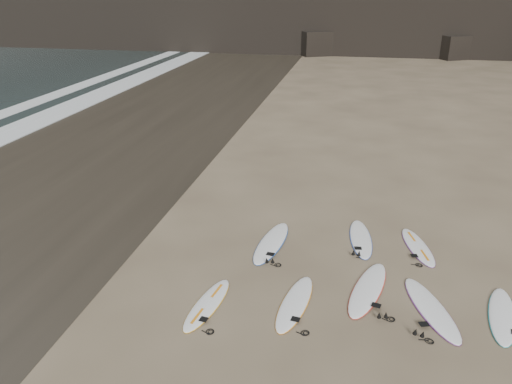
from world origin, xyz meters
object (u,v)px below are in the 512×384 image
at_px(surfboard_0, 207,304).
at_px(surfboard_7, 418,247).
at_px(surfboard_1, 295,303).
at_px(surfboard_5, 271,242).
at_px(surfboard_6, 361,238).
at_px(surfboard_2, 368,289).
at_px(surfboard_4, 502,315).
at_px(surfboard_3, 431,308).

bearing_deg(surfboard_0, surfboard_7, 45.99).
relative_size(surfboard_1, surfboard_5, 0.90).
relative_size(surfboard_6, surfboard_7, 1.08).
bearing_deg(surfboard_0, surfboard_1, 21.74).
xyz_separation_m(surfboard_2, surfboard_7, (1.45, 2.54, -0.01)).
bearing_deg(surfboard_6, surfboard_2, -91.83).
distance_m(surfboard_5, surfboard_7, 4.32).
relative_size(surfboard_0, surfboard_4, 0.95).
height_order(surfboard_0, surfboard_4, surfboard_4).
xyz_separation_m(surfboard_0, surfboard_2, (3.81, 1.43, 0.01)).
height_order(surfboard_2, surfboard_5, same).
relative_size(surfboard_4, surfboard_7, 1.03).
bearing_deg(surfboard_4, surfboard_3, -166.62).
distance_m(surfboard_2, surfboard_6, 2.73).
height_order(surfboard_0, surfboard_2, surfboard_2).
xyz_separation_m(surfboard_5, surfboard_6, (2.62, 0.80, -0.00)).
relative_size(surfboard_4, surfboard_5, 0.87).
xyz_separation_m(surfboard_2, surfboard_6, (-0.20, 2.72, -0.00)).
bearing_deg(surfboard_4, surfboard_2, -177.84).
bearing_deg(surfboard_4, surfboard_1, -163.27).
distance_m(surfboard_0, surfboard_3, 5.36).
xyz_separation_m(surfboard_3, surfboard_7, (-0.03, 3.09, -0.01)).
bearing_deg(surfboard_3, surfboard_1, 168.37).
distance_m(surfboard_0, surfboard_5, 3.50).
bearing_deg(surfboard_6, surfboard_4, -50.38).
relative_size(surfboard_1, surfboard_4, 1.03).
bearing_deg(surfboard_1, surfboard_7, 56.16).
bearing_deg(surfboard_4, surfboard_6, 146.72).
relative_size(surfboard_2, surfboard_3, 1.03).
xyz_separation_m(surfboard_0, surfboard_4, (6.89, 0.95, 0.00)).
xyz_separation_m(surfboard_1, surfboard_7, (3.19, 3.50, -0.00)).
bearing_deg(surfboard_2, surfboard_6, 108.69).
height_order(surfboard_4, surfboard_7, surfboard_4).
relative_size(surfboard_2, surfboard_6, 1.08).
height_order(surfboard_0, surfboard_7, surfboard_7).
xyz_separation_m(surfboard_0, surfboard_5, (0.99, 3.36, 0.01)).
xyz_separation_m(surfboard_2, surfboard_3, (1.48, -0.55, -0.00)).
bearing_deg(surfboard_7, surfboard_4, -75.77).
relative_size(surfboard_1, surfboard_3, 0.93).
height_order(surfboard_4, surfboard_6, surfboard_6).
distance_m(surfboard_0, surfboard_7, 6.59).
distance_m(surfboard_1, surfboard_7, 4.74).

